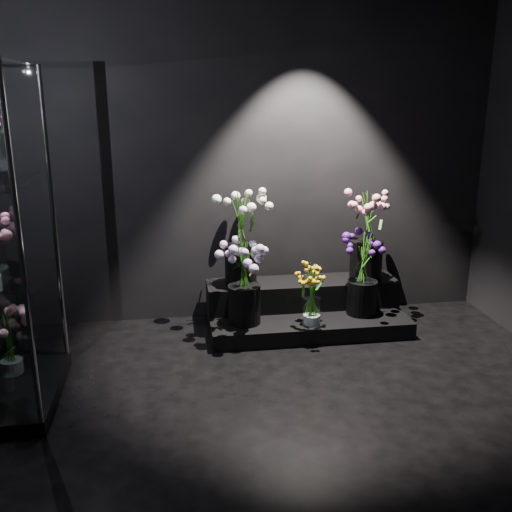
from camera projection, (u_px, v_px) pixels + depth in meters
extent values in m
plane|color=black|center=(306.00, 448.00, 3.11)|extent=(4.00, 4.00, 0.00)
plane|color=black|center=(253.00, 152.00, 4.62)|extent=(4.00, 0.00, 4.00)
cube|color=black|center=(306.00, 321.00, 4.67)|extent=(1.59, 0.71, 0.13)
cube|color=black|center=(302.00, 293.00, 4.79)|extent=(1.59, 0.35, 0.22)
cube|color=black|center=(14.00, 393.00, 3.59)|extent=(0.55, 0.92, 0.09)
cylinder|color=white|center=(312.00, 311.00, 4.41)|extent=(0.14, 0.14, 0.21)
cylinder|color=black|center=(244.00, 304.00, 4.42)|extent=(0.26, 0.26, 0.30)
cylinder|color=black|center=(362.00, 297.00, 4.60)|extent=(0.24, 0.24, 0.28)
cylinder|color=black|center=(241.00, 265.00, 4.61)|extent=(0.26, 0.26, 0.33)
cylinder|color=black|center=(366.00, 260.00, 4.77)|extent=(0.27, 0.27, 0.33)
cylinder|color=white|center=(11.00, 354.00, 3.70)|extent=(0.15, 0.15, 0.27)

